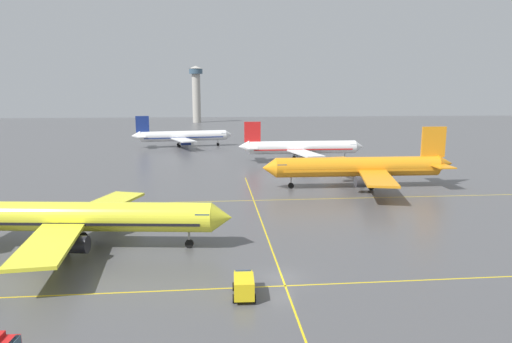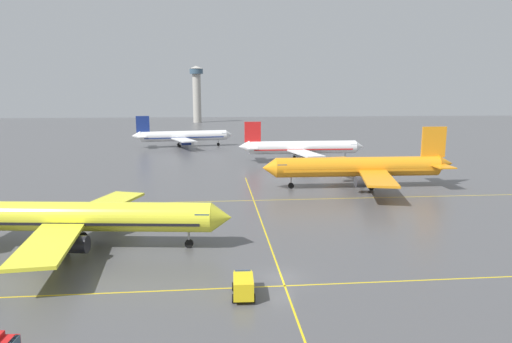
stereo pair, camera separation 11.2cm
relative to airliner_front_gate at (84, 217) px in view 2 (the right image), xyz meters
name	(u,v)px [view 2 (the right image)]	position (x,y,z in m)	size (l,w,h in m)	color
ground_plane	(282,278)	(23.41, -11.71, -3.93)	(600.00, 600.00, 0.00)	#4C4C4F
airliner_front_gate	(84,217)	(0.00, 0.00, 0.00)	(37.00, 31.69, 11.50)	yellow
airliner_second_row	(360,167)	(46.15, 31.25, 0.32)	(39.88, 34.50, 12.43)	orange
airliner_third_row	(301,148)	(40.86, 66.90, -0.09)	(36.00, 31.18, 11.23)	white
airliner_far_left_stand	(183,136)	(5.15, 103.22, -0.12)	(35.80, 30.54, 11.15)	white
taxiway_markings	(265,231)	(23.41, 4.21, -3.92)	(165.95, 78.85, 0.01)	yellow
service_truck_catering	(243,285)	(19.06, -15.59, -2.75)	(2.32, 4.20, 2.10)	yellow
control_tower	(197,90)	(5.60, 229.87, 16.74)	(8.82, 8.82, 35.39)	#ADA89E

